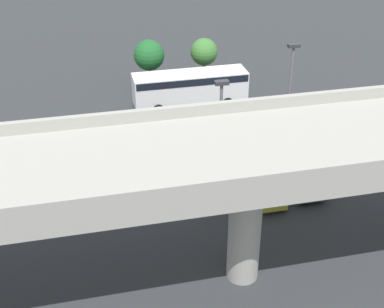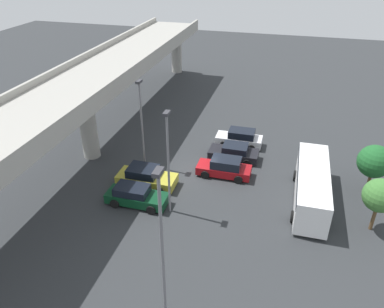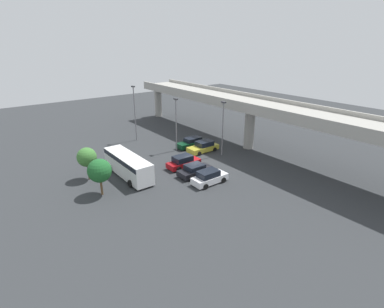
{
  "view_description": "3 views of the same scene",
  "coord_description": "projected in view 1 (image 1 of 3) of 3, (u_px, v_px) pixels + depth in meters",
  "views": [
    {
      "loc": [
        6.65,
        28.48,
        17.76
      ],
      "look_at": [
        0.62,
        2.45,
        2.31
      ],
      "focal_mm": 50.0,
      "sensor_mm": 36.0,
      "label": 1
    },
    {
      "loc": [
        -26.36,
        -6.44,
        17.35
      ],
      "look_at": [
        -1.06,
        0.49,
        2.26
      ],
      "focal_mm": 35.0,
      "sensor_mm": 36.0,
      "label": 2
    },
    {
      "loc": [
        29.21,
        -23.15,
        15.63
      ],
      "look_at": [
        0.33,
        -0.9,
        1.69
      ],
      "focal_mm": 28.0,
      "sensor_mm": 36.0,
      "label": 3
    }
  ],
  "objects": [
    {
      "name": "parked_car_2",
      "position": [
        186.0,
        140.0,
        35.56
      ],
      "size": [
        2.02,
        4.5,
        1.62
      ],
      "rotation": [
        0.0,
        0.0,
        1.57
      ],
      "color": "maroon",
      "rests_on": "ground_plane"
    },
    {
      "name": "parked_car_3",
      "position": [
        142.0,
        144.0,
        35.29
      ],
      "size": [
        2.19,
        4.4,
        1.45
      ],
      "rotation": [
        0.0,
        0.0,
        1.57
      ],
      "color": "black",
      "rests_on": "ground_plane"
    },
    {
      "name": "tree_front_right",
      "position": [
        149.0,
        55.0,
        43.95
      ],
      "size": [
        2.53,
        2.53,
        4.08
      ],
      "color": "brown",
      "rests_on": "ground_plane"
    },
    {
      "name": "parked_car_0",
      "position": [
        298.0,
        174.0,
        31.9
      ],
      "size": [
        1.97,
        4.63,
        1.52
      ],
      "rotation": [
        0.0,
        0.0,
        -1.57
      ],
      "color": "#0C381E",
      "rests_on": "ground_plane"
    },
    {
      "name": "lamp_post_mid_lot",
      "position": [
        289.0,
        96.0,
        32.28
      ],
      "size": [
        0.7,
        0.35,
        7.9
      ],
      "color": "slate",
      "rests_on": "ground_plane"
    },
    {
      "name": "parked_car_1",
      "position": [
        258.0,
        182.0,
        31.21
      ],
      "size": [
        2.22,
        4.78,
        1.58
      ],
      "rotation": [
        0.0,
        0.0,
        -1.57
      ],
      "color": "gold",
      "rests_on": "ground_plane"
    },
    {
      "name": "shuttle_bus",
      "position": [
        190.0,
        86.0,
        41.35
      ],
      "size": [
        8.82,
        2.57,
        2.68
      ],
      "rotation": [
        0.0,
        0.0,
        3.14
      ],
      "color": "white",
      "rests_on": "ground_plane"
    },
    {
      "name": "parked_car_4",
      "position": [
        101.0,
        146.0,
        34.79
      ],
      "size": [
        2.01,
        4.37,
        1.63
      ],
      "rotation": [
        0.0,
        0.0,
        1.57
      ],
      "color": "silver",
      "rests_on": "ground_plane"
    },
    {
      "name": "highway_overpass",
      "position": [
        249.0,
        161.0,
        22.34
      ],
      "size": [
        53.9,
        6.48,
        7.69
      ],
      "color": "#9E9B93",
      "rests_on": "ground_plane"
    },
    {
      "name": "tree_front_left",
      "position": [
        204.0,
        52.0,
        44.61
      ],
      "size": [
        2.27,
        2.27,
        3.97
      ],
      "color": "brown",
      "rests_on": "ground_plane"
    },
    {
      "name": "lamp_post_near_aisle",
      "position": [
        220.0,
        138.0,
        27.74
      ],
      "size": [
        0.7,
        0.35,
        7.79
      ],
      "color": "slate",
      "rests_on": "ground_plane"
    },
    {
      "name": "ground_plane",
      "position": [
        193.0,
        165.0,
        34.21
      ],
      "size": [
        112.3,
        112.3,
        0.0
      ],
      "primitive_type": "plane",
      "color": "#2D3033"
    }
  ]
}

